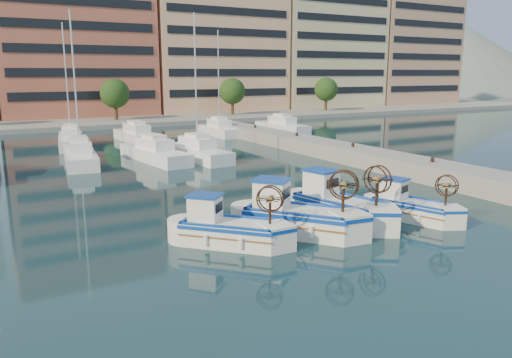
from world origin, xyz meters
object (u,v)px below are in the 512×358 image
fishing_boat_b (296,216)px  fishing_boat_c (339,205)px  fishing_boat_a (228,228)px  fishing_boat_d (411,206)px

fishing_boat_b → fishing_boat_c: fishing_boat_c is taller
fishing_boat_a → fishing_boat_c: (6.00, 0.34, 0.11)m
fishing_boat_c → fishing_boat_b: bearing=177.5°
fishing_boat_b → fishing_boat_c: bearing=-28.1°
fishing_boat_b → fishing_boat_d: fishing_boat_b is taller
fishing_boat_b → fishing_boat_d: size_ratio=1.21×
fishing_boat_a → fishing_boat_d: (9.31, -0.99, -0.05)m
fishing_boat_d → fishing_boat_b: bearing=153.0°
fishing_boat_a → fishing_boat_c: fishing_boat_c is taller
fishing_boat_a → fishing_boat_b: size_ratio=0.84×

